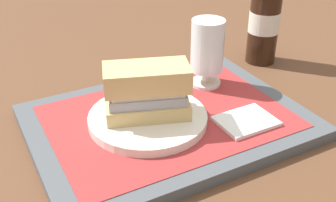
# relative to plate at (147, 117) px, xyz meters

# --- Properties ---
(ground_plane) EXTENTS (3.00, 3.00, 0.00)m
(ground_plane) POSITION_rel_plate_xyz_m (0.04, -0.00, -0.03)
(ground_plane) COLOR brown
(tray) EXTENTS (0.44, 0.32, 0.02)m
(tray) POSITION_rel_plate_xyz_m (0.04, -0.00, -0.02)
(tray) COLOR #4C5156
(tray) RESTS_ON ground_plane
(placemat) EXTENTS (0.38, 0.27, 0.00)m
(placemat) POSITION_rel_plate_xyz_m (0.04, -0.00, -0.01)
(placemat) COLOR #9E2D2D
(placemat) RESTS_ON tray
(plate) EXTENTS (0.19, 0.19, 0.01)m
(plate) POSITION_rel_plate_xyz_m (0.00, 0.00, 0.00)
(plate) COLOR silver
(plate) RESTS_ON placemat
(sandwich) EXTENTS (0.14, 0.10, 0.08)m
(sandwich) POSITION_rel_plate_xyz_m (0.00, -0.00, 0.05)
(sandwich) COLOR tan
(sandwich) RESTS_ON plate
(beer_glass) EXTENTS (0.06, 0.06, 0.12)m
(beer_glass) POSITION_rel_plate_xyz_m (0.15, 0.06, 0.06)
(beer_glass) COLOR silver
(beer_glass) RESTS_ON placemat
(napkin_folded) EXTENTS (0.09, 0.07, 0.01)m
(napkin_folded) POSITION_rel_plate_xyz_m (0.14, -0.08, -0.00)
(napkin_folded) COLOR white
(napkin_folded) RESTS_ON placemat
(beer_bottle) EXTENTS (0.07, 0.07, 0.27)m
(beer_bottle) POSITION_rel_plate_xyz_m (0.34, 0.14, 0.08)
(beer_bottle) COLOR black
(beer_bottle) RESTS_ON ground_plane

